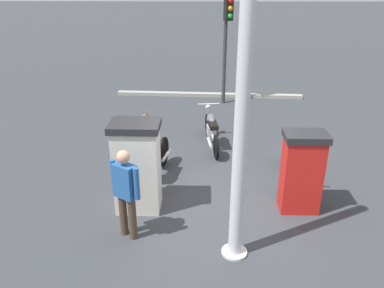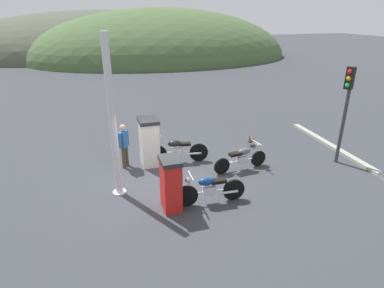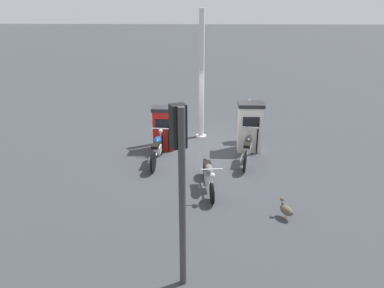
{
  "view_description": "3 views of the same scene",
  "coord_description": "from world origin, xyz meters",
  "px_view_note": "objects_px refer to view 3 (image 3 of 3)",
  "views": [
    {
      "loc": [
        -6.29,
        0.39,
        3.96
      ],
      "look_at": [
        1.2,
        0.51,
        0.64
      ],
      "focal_mm": 35.79,
      "sensor_mm": 36.0,
      "label": 1
    },
    {
      "loc": [
        -2.07,
        -8.76,
        5.02
      ],
      "look_at": [
        0.88,
        0.21,
        1.11
      ],
      "focal_mm": 30.0,
      "sensor_mm": 36.0,
      "label": 2
    },
    {
      "loc": [
        11.46,
        -0.14,
        4.95
      ],
      "look_at": [
        0.8,
        -0.46,
        0.63
      ],
      "focal_mm": 34.33,
      "sensor_mm": 36.0,
      "label": 3
    }
  ],
  "objects_px": {
    "fuel_pump_near": "(164,128)",
    "wandering_duck": "(286,210)",
    "motorcycle_far_pump": "(248,147)",
    "attendant_person": "(248,118)",
    "canopy_support_pole": "(201,78)",
    "roadside_traffic_light": "(180,168)",
    "motorcycle_near_pump": "(157,148)",
    "fuel_pump_far": "(250,126)",
    "motorcycle_extra": "(209,175)"
  },
  "relations": [
    {
      "from": "fuel_pump_near",
      "to": "motorcycle_near_pump",
      "type": "height_order",
      "value": "fuel_pump_near"
    },
    {
      "from": "fuel_pump_near",
      "to": "wandering_duck",
      "type": "relative_size",
      "value": 3.08
    },
    {
      "from": "wandering_duck",
      "to": "canopy_support_pole",
      "type": "bearing_deg",
      "value": -159.25
    },
    {
      "from": "roadside_traffic_light",
      "to": "canopy_support_pole",
      "type": "distance_m",
      "value": 7.59
    },
    {
      "from": "canopy_support_pole",
      "to": "roadside_traffic_light",
      "type": "bearing_deg",
      "value": -2.31
    },
    {
      "from": "roadside_traffic_light",
      "to": "canopy_support_pole",
      "type": "relative_size",
      "value": 0.74
    },
    {
      "from": "fuel_pump_far",
      "to": "canopy_support_pole",
      "type": "relative_size",
      "value": 0.37
    },
    {
      "from": "attendant_person",
      "to": "fuel_pump_near",
      "type": "bearing_deg",
      "value": -73.84
    },
    {
      "from": "wandering_duck",
      "to": "motorcycle_far_pump",
      "type": "bearing_deg",
      "value": -169.96
    },
    {
      "from": "motorcycle_extra",
      "to": "canopy_support_pole",
      "type": "distance_m",
      "value": 4.49
    },
    {
      "from": "wandering_duck",
      "to": "canopy_support_pole",
      "type": "height_order",
      "value": "canopy_support_pole"
    },
    {
      "from": "motorcycle_extra",
      "to": "motorcycle_far_pump",
      "type": "bearing_deg",
      "value": 146.64
    },
    {
      "from": "motorcycle_far_pump",
      "to": "fuel_pump_near",
      "type": "bearing_deg",
      "value": -109.01
    },
    {
      "from": "motorcycle_near_pump",
      "to": "motorcycle_extra",
      "type": "distance_m",
      "value": 2.4
    },
    {
      "from": "fuel_pump_near",
      "to": "attendant_person",
      "type": "bearing_deg",
      "value": 106.16
    },
    {
      "from": "roadside_traffic_light",
      "to": "motorcycle_far_pump",
      "type": "bearing_deg",
      "value": 161.45
    },
    {
      "from": "fuel_pump_near",
      "to": "fuel_pump_far",
      "type": "xyz_separation_m",
      "value": [
        -0.0,
        2.92,
        0.09
      ]
    },
    {
      "from": "motorcycle_far_pump",
      "to": "motorcycle_extra",
      "type": "height_order",
      "value": "motorcycle_far_pump"
    },
    {
      "from": "canopy_support_pole",
      "to": "motorcycle_extra",
      "type": "bearing_deg",
      "value": 3.31
    },
    {
      "from": "wandering_duck",
      "to": "canopy_support_pole",
      "type": "distance_m",
      "value": 6.16
    },
    {
      "from": "motorcycle_near_pump",
      "to": "wandering_duck",
      "type": "bearing_deg",
      "value": 47.87
    },
    {
      "from": "attendant_person",
      "to": "roadside_traffic_light",
      "type": "bearing_deg",
      "value": -15.64
    },
    {
      "from": "motorcycle_extra",
      "to": "canopy_support_pole",
      "type": "height_order",
      "value": "canopy_support_pole"
    },
    {
      "from": "motorcycle_near_pump",
      "to": "roadside_traffic_light",
      "type": "xyz_separation_m",
      "value": [
        5.24,
        1.06,
        1.86
      ]
    },
    {
      "from": "fuel_pump_near",
      "to": "wandering_duck",
      "type": "height_order",
      "value": "fuel_pump_near"
    },
    {
      "from": "motorcycle_near_pump",
      "to": "fuel_pump_near",
      "type": "bearing_deg",
      "value": 174.82
    },
    {
      "from": "fuel_pump_far",
      "to": "canopy_support_pole",
      "type": "distance_m",
      "value": 2.49
    },
    {
      "from": "attendant_person",
      "to": "motorcycle_far_pump",
      "type": "bearing_deg",
      "value": -6.56
    },
    {
      "from": "fuel_pump_near",
      "to": "fuel_pump_far",
      "type": "distance_m",
      "value": 2.92
    },
    {
      "from": "fuel_pump_far",
      "to": "attendant_person",
      "type": "bearing_deg",
      "value": 176.56
    },
    {
      "from": "motorcycle_near_pump",
      "to": "motorcycle_far_pump",
      "type": "height_order",
      "value": "motorcycle_far_pump"
    },
    {
      "from": "fuel_pump_far",
      "to": "roadside_traffic_light",
      "type": "distance_m",
      "value": 6.78
    },
    {
      "from": "attendant_person",
      "to": "canopy_support_pole",
      "type": "distance_m",
      "value": 2.2
    },
    {
      "from": "attendant_person",
      "to": "wandering_duck",
      "type": "height_order",
      "value": "attendant_person"
    },
    {
      "from": "fuel_pump_far",
      "to": "motorcycle_far_pump",
      "type": "distance_m",
      "value": 1.03
    },
    {
      "from": "motorcycle_near_pump",
      "to": "wandering_duck",
      "type": "height_order",
      "value": "motorcycle_near_pump"
    },
    {
      "from": "fuel_pump_far",
      "to": "motorcycle_extra",
      "type": "distance_m",
      "value": 3.21
    },
    {
      "from": "motorcycle_near_pump",
      "to": "attendant_person",
      "type": "height_order",
      "value": "attendant_person"
    },
    {
      "from": "fuel_pump_near",
      "to": "attendant_person",
      "type": "distance_m",
      "value": 3.09
    },
    {
      "from": "motorcycle_far_pump",
      "to": "attendant_person",
      "type": "distance_m",
      "value": 1.86
    },
    {
      "from": "attendant_person",
      "to": "canopy_support_pole",
      "type": "height_order",
      "value": "canopy_support_pole"
    },
    {
      "from": "wandering_duck",
      "to": "roadside_traffic_light",
      "type": "height_order",
      "value": "roadside_traffic_light"
    },
    {
      "from": "fuel_pump_near",
      "to": "wandering_duck",
      "type": "bearing_deg",
      "value": 38.56
    },
    {
      "from": "fuel_pump_far",
      "to": "canopy_support_pole",
      "type": "bearing_deg",
      "value": -127.59
    },
    {
      "from": "fuel_pump_far",
      "to": "motorcycle_far_pump",
      "type": "bearing_deg",
      "value": -9.35
    },
    {
      "from": "motorcycle_near_pump",
      "to": "canopy_support_pole",
      "type": "relative_size",
      "value": 0.44
    },
    {
      "from": "fuel_pump_near",
      "to": "motorcycle_extra",
      "type": "bearing_deg",
      "value": 27.79
    },
    {
      "from": "fuel_pump_near",
      "to": "motorcycle_extra",
      "type": "relative_size",
      "value": 0.75
    },
    {
      "from": "motorcycle_extra",
      "to": "roadside_traffic_light",
      "type": "relative_size",
      "value": 0.59
    },
    {
      "from": "fuel_pump_near",
      "to": "attendant_person",
      "type": "relative_size",
      "value": 0.97
    }
  ]
}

